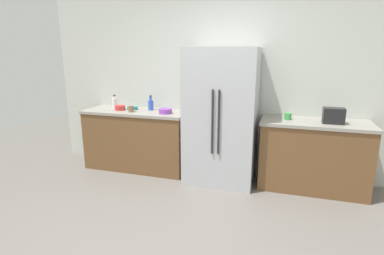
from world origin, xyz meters
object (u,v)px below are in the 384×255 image
Objects in this scene: cup_a at (131,109)px; bowl_b at (133,108)px; cup_b at (288,116)px; bowl_a at (120,108)px; toaster at (334,116)px; bowl_c at (165,111)px; bottle_a at (151,105)px; bottle_b at (115,103)px; refrigerator at (222,117)px.

bowl_b is at bearing 112.27° from cup_a.
bowl_a is (-2.43, -0.05, -0.01)m from cup_b.
cup_b is at bearing 3.78° from cup_a.
toaster is at bearing -2.51° from bowl_b.
bowl_a is at bearing 176.77° from bowl_c.
bowl_a is at bearing 158.16° from cup_a.
toaster is 1.11× the size of bottle_a.
bottle_b reaches higher than bowl_b.
toaster is at bearing -0.42° from bowl_a.
cup_b is 2.27m from bowl_b.
cup_a is 2.20m from cup_b.
bowl_a is 0.75m from bowl_c.
bottle_b is 2.31× the size of cup_b.
refrigerator is 1.57m from bowl_a.
bowl_b is at bearing 33.16° from bowl_a.
bottle_a is at bearing 176.26° from toaster.
refrigerator reaches higher than bottle_a.
bowl_a is (-0.44, -0.14, -0.05)m from bottle_a.
toaster is 1.30× the size of bowl_c.
refrigerator is 8.21× the size of bottle_a.
bottle_b is at bearing 141.70° from bowl_a.
cup_b is (2.19, 0.14, -0.00)m from cup_a.
cup_a reaches higher than bowl_c.
refrigerator is 8.76× the size of bottle_b.
toaster is at bearing 0.54° from bowl_c.
cup_b is 0.58× the size of bowl_a.
bowl_c is (0.75, -0.04, -0.00)m from bowl_a.
bowl_b is at bearing -5.78° from bottle_b.
bottle_b is 0.22m from bowl_a.
bottle_b reaches higher than bowl_a.
toaster is 2.20m from bowl_c.
toaster is at bearing 1.52° from cup_a.
cup_a is 0.48× the size of bowl_c.
bowl_b is 0.84× the size of bowl_c.
bowl_c is at bearing -179.86° from refrigerator.
cup_a is at bearing -177.71° from refrigerator.
toaster is (1.38, 0.02, 0.09)m from refrigerator.
bottle_b is 1.35× the size of bowl_a.
bowl_c is (0.31, -0.18, -0.05)m from bottle_a.
refrigerator is at bearing -5.71° from bowl_b.
bowl_c is (-1.67, -0.09, -0.01)m from cup_b.
cup_b reaches higher than bowl_c.
toaster is 1.54× the size of bowl_b.
cup_a is (-1.34, -0.05, 0.04)m from refrigerator.
cup_a is at bearing -174.35° from bowl_c.
refrigerator is 20.02× the size of cup_a.
bowl_c is at bearing 5.65° from cup_a.
cup_b is 1.67m from bowl_c.
bottle_b is (-0.61, -0.01, 0.00)m from bottle_a.
bottle_a is 0.36m from bowl_c.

